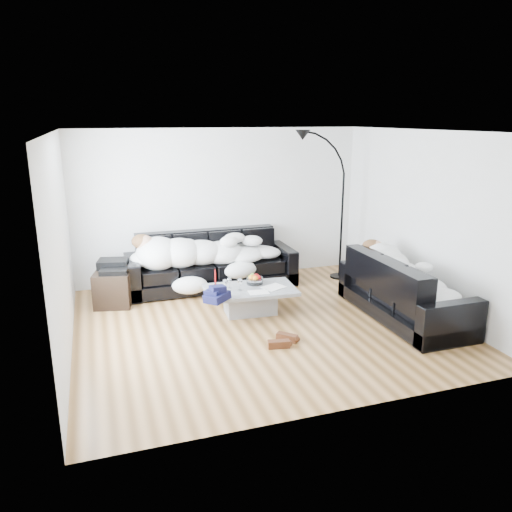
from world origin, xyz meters
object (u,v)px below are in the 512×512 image
object	(u,v)px
coffee_table	(250,301)
wine_glass_c	(240,284)
floor_lamp	(342,215)
sofa_right	(405,288)
fruit_bowl	(255,279)
stereo	(113,265)
sleeper_right	(406,274)
shoes	(283,341)
av_cabinet	(115,286)
candle_right	(215,278)
wine_glass_a	(229,283)
sleeper_back	(212,250)
candle_left	(216,280)
wine_glass_b	(225,285)
sofa_back	(211,261)

from	to	relation	value
coffee_table	wine_glass_c	xyz separation A→B (m)	(-0.17, -0.05, 0.28)
floor_lamp	sofa_right	bearing A→B (deg)	-74.79
fruit_bowl	stereo	bearing A→B (deg)	155.51
sleeper_right	coffee_table	xyz separation A→B (m)	(-2.03, 0.83, -0.46)
shoes	floor_lamp	size ratio (longest dim) A/B	0.20
fruit_bowl	shoes	bearing A→B (deg)	-92.50
av_cabinet	stereo	world-z (taller)	stereo
wine_glass_c	candle_right	xyz separation A→B (m)	(-0.29, 0.31, 0.03)
wine_glass_a	stereo	world-z (taller)	stereo
fruit_bowl	av_cabinet	distance (m)	2.18
sleeper_back	av_cabinet	distance (m)	1.65
candle_left	candle_right	size ratio (longest dim) A/B	0.92
wine_glass_c	floor_lamp	world-z (taller)	floor_lamp
wine_glass_c	stereo	bearing A→B (deg)	146.45
wine_glass_c	wine_glass_b	bearing A→B (deg)	171.88
candle_right	floor_lamp	world-z (taller)	floor_lamp
sofa_right	floor_lamp	world-z (taller)	floor_lamp
sleeper_back	candle_left	distance (m)	1.10
sofa_right	coffee_table	size ratio (longest dim) A/B	1.68
av_cabinet	wine_glass_a	bearing A→B (deg)	-18.25
candle_right	shoes	bearing A→B (deg)	-69.54
fruit_bowl	wine_glass_c	world-z (taller)	wine_glass_c
sleeper_right	wine_glass_b	xyz separation A→B (m)	(-2.40, 0.82, -0.18)
sofa_right	floor_lamp	bearing A→B (deg)	0.13
wine_glass_b	shoes	world-z (taller)	wine_glass_b
sleeper_back	wine_glass_c	size ratio (longest dim) A/B	12.75
sleeper_back	shoes	world-z (taller)	sleeper_back
shoes	stereo	world-z (taller)	stereo
sleeper_back	wine_glass_c	world-z (taller)	sleeper_back
sofa_back	stereo	world-z (taller)	sofa_back
sofa_right	shoes	bearing A→B (deg)	98.78
fruit_bowl	sofa_back	bearing A→B (deg)	108.48
av_cabinet	floor_lamp	xyz separation A→B (m)	(3.87, 0.04, 0.87)
sleeper_back	candle_left	xyz separation A→B (m)	(-0.20, -1.07, -0.16)
sofa_right	coffee_table	world-z (taller)	sofa_right
shoes	stereo	bearing A→B (deg)	153.42
candle_left	stereo	world-z (taller)	stereo
wine_glass_c	candle_right	distance (m)	0.42
sleeper_back	stereo	world-z (taller)	sleeper_back
coffee_table	sofa_right	bearing A→B (deg)	-22.32
coffee_table	stereo	distance (m)	2.17
wine_glass_c	av_cabinet	bearing A→B (deg)	146.45
stereo	floor_lamp	xyz separation A→B (m)	(3.87, 0.04, 0.54)
sleeper_right	wine_glass_c	bearing A→B (deg)	70.27
sleeper_right	fruit_bowl	bearing A→B (deg)	62.22
sleeper_right	coffee_table	bearing A→B (deg)	67.68
sofa_right	sleeper_right	distance (m)	0.21
sofa_back	fruit_bowl	size ratio (longest dim) A/B	11.06
sleeper_back	candle_right	size ratio (longest dim) A/B	9.70
coffee_table	floor_lamp	xyz separation A→B (m)	(2.03, 1.11, 0.94)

